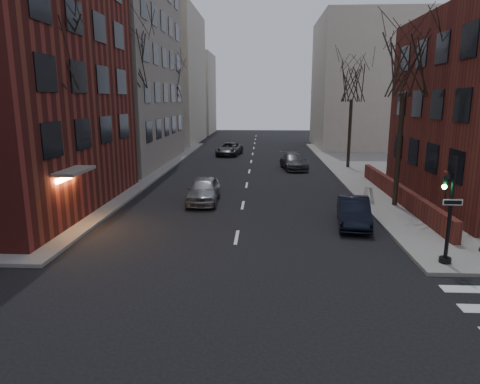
# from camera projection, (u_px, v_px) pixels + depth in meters

# --- Properties ---
(building_left_tan) EXTENTS (18.00, 18.00, 28.00)m
(building_left_tan) POSITION_uv_depth(u_px,v_px,m) (64.00, 10.00, 38.73)
(building_left_tan) COLOR gray
(building_left_tan) RESTS_ON ground
(low_wall_right) EXTENTS (0.35, 16.00, 1.00)m
(low_wall_right) POSITION_uv_depth(u_px,v_px,m) (399.00, 193.00, 25.59)
(low_wall_right) COLOR maroon
(low_wall_right) RESTS_ON sidewalk_far_right
(building_distant_la) EXTENTS (14.00, 16.00, 18.00)m
(building_distant_la) POSITION_uv_depth(u_px,v_px,m) (149.00, 78.00, 60.18)
(building_distant_la) COLOR beige
(building_distant_la) RESTS_ON ground
(building_distant_ra) EXTENTS (14.00, 14.00, 16.00)m
(building_distant_ra) POSITION_uv_depth(u_px,v_px,m) (373.00, 84.00, 53.96)
(building_distant_ra) COLOR beige
(building_distant_ra) RESTS_ON ground
(building_distant_lb) EXTENTS (10.00, 12.00, 14.00)m
(building_distant_lb) POSITION_uv_depth(u_px,v_px,m) (185.00, 94.00, 77.09)
(building_distant_lb) COLOR beige
(building_distant_lb) RESTS_ON ground
(traffic_signal) EXTENTS (0.76, 0.44, 4.00)m
(traffic_signal) POSITION_uv_depth(u_px,v_px,m) (448.00, 217.00, 15.63)
(traffic_signal) COLOR black
(traffic_signal) RESTS_ON sidewalk_far_right
(tree_left_a) EXTENTS (4.18, 4.18, 10.26)m
(tree_left_a) POSITION_uv_depth(u_px,v_px,m) (51.00, 48.00, 19.98)
(tree_left_a) COLOR #2D231C
(tree_left_a) RESTS_ON sidewalk_far_left
(tree_left_b) EXTENTS (4.40, 4.40, 10.80)m
(tree_left_b) POSITION_uv_depth(u_px,v_px,m) (129.00, 61.00, 31.59)
(tree_left_b) COLOR #2D231C
(tree_left_b) RESTS_ON sidewalk_far_left
(tree_left_c) EXTENTS (3.96, 3.96, 9.72)m
(tree_left_c) POSITION_uv_depth(u_px,v_px,m) (170.00, 81.00, 45.44)
(tree_left_c) COLOR #2D231C
(tree_left_c) RESTS_ON sidewalk_far_left
(tree_right_a) EXTENTS (3.96, 3.96, 9.72)m
(tree_right_a) POSITION_uv_depth(u_px,v_px,m) (406.00, 63.00, 23.06)
(tree_right_a) COLOR #2D231C
(tree_right_a) RESTS_ON sidewalk_far_right
(tree_right_b) EXTENTS (3.74, 3.74, 9.18)m
(tree_right_b) POSITION_uv_depth(u_px,v_px,m) (352.00, 82.00, 36.81)
(tree_right_b) COLOR #2D231C
(tree_right_b) RESTS_ON sidewalk_far_right
(streetlamp_near) EXTENTS (0.36, 0.36, 6.28)m
(streetlamp_near) POSITION_uv_depth(u_px,v_px,m) (124.00, 128.00, 28.65)
(streetlamp_near) COLOR black
(streetlamp_near) RESTS_ON sidewalk_far_left
(streetlamp_far) EXTENTS (0.36, 0.36, 6.28)m
(streetlamp_far) POSITION_uv_depth(u_px,v_px,m) (180.00, 116.00, 48.16)
(streetlamp_far) COLOR black
(streetlamp_far) RESTS_ON sidewalk_far_left
(parked_sedan) EXTENTS (2.01, 4.38, 1.39)m
(parked_sedan) POSITION_uv_depth(u_px,v_px,m) (354.00, 212.00, 21.05)
(parked_sedan) COLOR black
(parked_sedan) RESTS_ON ground
(car_lane_silver) EXTENTS (1.89, 4.51, 1.53)m
(car_lane_silver) POSITION_uv_depth(u_px,v_px,m) (204.00, 190.00, 25.78)
(car_lane_silver) COLOR gray
(car_lane_silver) RESTS_ON ground
(car_lane_gray) EXTENTS (2.54, 5.02, 1.40)m
(car_lane_gray) POSITION_uv_depth(u_px,v_px,m) (294.00, 161.00, 38.01)
(car_lane_gray) COLOR #3B3B40
(car_lane_gray) RESTS_ON ground
(car_lane_far) EXTENTS (3.00, 5.31, 1.40)m
(car_lane_far) POSITION_uv_depth(u_px,v_px,m) (229.00, 149.00, 47.50)
(car_lane_far) COLOR #3A3B3F
(car_lane_far) RESTS_ON ground
(sandwich_board) EXTENTS (0.47, 0.61, 0.92)m
(sandwich_board) POSITION_uv_depth(u_px,v_px,m) (368.00, 194.00, 25.28)
(sandwich_board) COLOR white
(sandwich_board) RESTS_ON sidewalk_far_right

